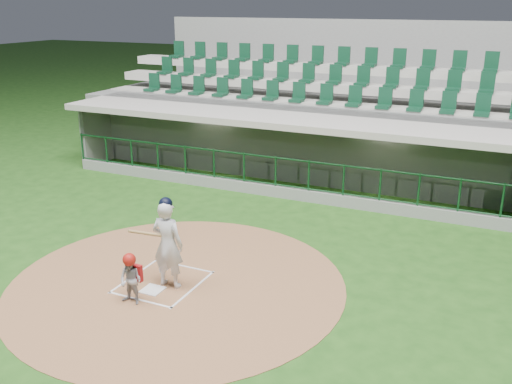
# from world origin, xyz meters

# --- Properties ---
(ground) EXTENTS (120.00, 120.00, 0.00)m
(ground) POSITION_xyz_m (0.00, 0.00, 0.00)
(ground) COLOR #1D4714
(ground) RESTS_ON ground
(dirt_circle) EXTENTS (7.20, 7.20, 0.01)m
(dirt_circle) POSITION_xyz_m (0.30, -0.20, 0.01)
(dirt_circle) COLOR brown
(dirt_circle) RESTS_ON ground
(home_plate) EXTENTS (0.43, 0.43, 0.02)m
(home_plate) POSITION_xyz_m (0.00, -0.70, 0.02)
(home_plate) COLOR silver
(home_plate) RESTS_ON dirt_circle
(batter_box_chalk) EXTENTS (1.55, 1.80, 0.01)m
(batter_box_chalk) POSITION_xyz_m (0.00, -0.30, 0.02)
(batter_box_chalk) COLOR white
(batter_box_chalk) RESTS_ON ground
(dugout_structure) EXTENTS (16.40, 3.70, 3.00)m
(dugout_structure) POSITION_xyz_m (0.09, 7.82, 0.96)
(dugout_structure) COLOR gray
(dugout_structure) RESTS_ON ground
(seating_deck) EXTENTS (17.00, 6.72, 5.15)m
(seating_deck) POSITION_xyz_m (0.00, 10.91, 1.42)
(seating_deck) COLOR slate
(seating_deck) RESTS_ON ground
(batter) EXTENTS (0.89, 0.88, 1.99)m
(batter) POSITION_xyz_m (0.21, -0.36, 1.00)
(batter) COLOR silver
(batter) RESTS_ON dirt_circle
(catcher) EXTENTS (0.50, 0.40, 1.09)m
(catcher) POSITION_xyz_m (-0.06, -1.30, 0.56)
(catcher) COLOR #98989E
(catcher) RESTS_ON dirt_circle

